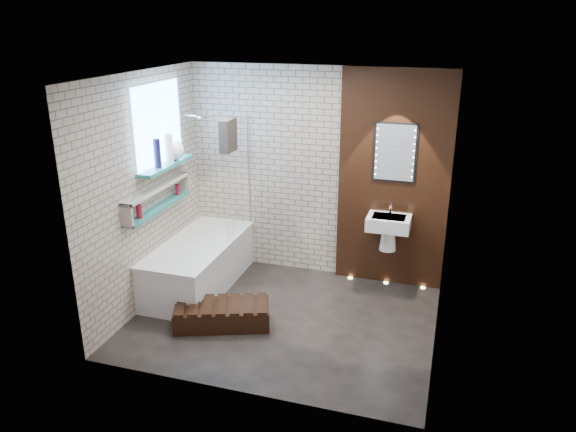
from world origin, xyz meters
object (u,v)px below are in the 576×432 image
(bathtub, at_px, (199,264))
(led_mirror, at_px, (395,153))
(bath_screen, at_px, (237,179))
(washbasin, at_px, (388,227))
(walnut_step, at_px, (222,315))

(bathtub, distance_m, led_mirror, 2.68)
(bath_screen, relative_size, washbasin, 2.41)
(bath_screen, height_order, walnut_step, bath_screen)
(bath_screen, distance_m, walnut_step, 1.69)
(washbasin, height_order, walnut_step, washbasin)
(walnut_step, bearing_deg, bathtub, 129.80)
(bathtub, distance_m, bath_screen, 1.14)
(washbasin, relative_size, led_mirror, 0.83)
(washbasin, xyz_separation_m, led_mirror, (0.00, 0.16, 0.86))
(led_mirror, bearing_deg, washbasin, -90.00)
(washbasin, distance_m, walnut_step, 2.18)
(bath_screen, height_order, washbasin, bath_screen)
(bathtub, relative_size, bath_screen, 1.24)
(bathtub, relative_size, walnut_step, 1.74)
(bathtub, height_order, walnut_step, bathtub)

